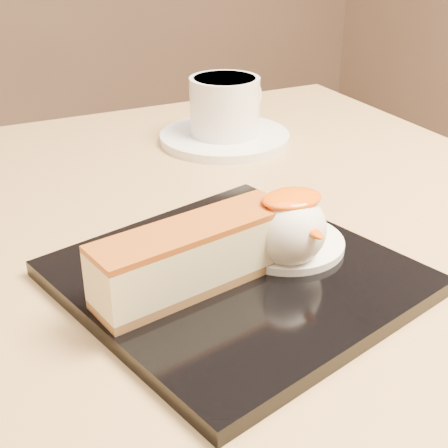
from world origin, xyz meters
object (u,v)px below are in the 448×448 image
cheesecake (194,256)px  saucer (225,137)px  dessert_plate (236,277)px  coffee_cup (226,104)px  table (179,412)px  ice_cream_scoop (289,229)px

cheesecake → saucer: bearing=49.3°
cheesecake → dessert_plate: bearing=-2.8°
dessert_plate → coffee_cup: bearing=65.2°
table → cheesecake: size_ratio=5.39×
table → ice_cream_scoop: bearing=-38.3°
dessert_plate → table: bearing=120.9°
saucer → ice_cream_scoop: bearing=-107.1°
cheesecake → ice_cream_scoop: (0.08, 0.00, 0.00)m
coffee_cup → ice_cream_scoop: bearing=-131.3°
table → coffee_cup: 0.34m
table → dessert_plate: size_ratio=3.64×
saucer → dessert_plate: bearing=-114.5°
dessert_plate → ice_cream_scoop: 0.05m
dessert_plate → cheesecake: cheesecake is taller
dessert_plate → saucer: bearing=65.5°
dessert_plate → ice_cream_scoop: bearing=-7.1°
dessert_plate → ice_cream_scoop: size_ratio=4.08×
ice_cream_scoop → saucer: (0.09, 0.28, -0.03)m
saucer → coffee_cup: (0.00, 0.00, 0.04)m
cheesecake → coffee_cup: bearing=49.1°
dessert_plate → coffee_cup: 0.31m
dessert_plate → cheesecake: bearing=-171.9°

